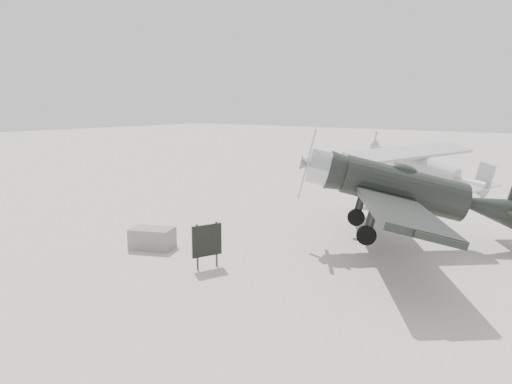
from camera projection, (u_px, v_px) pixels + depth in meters
ground at (260, 243)px, 18.72m from camera, size 160.00×160.00×0.00m
lowwing_monoplane at (414, 192)px, 17.88m from camera, size 9.79×11.11×3.90m
highwing_monoplane at (422, 161)px, 28.46m from camera, size 7.68×10.74×3.03m
equipment_block at (152, 238)px, 17.99m from camera, size 1.75×1.47×0.75m
sign_board at (207, 241)px, 15.77m from camera, size 0.41×0.99×1.48m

